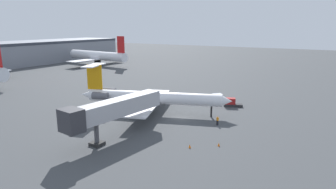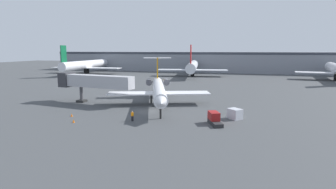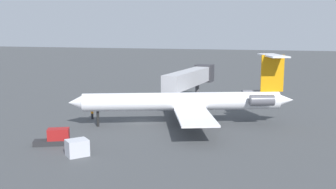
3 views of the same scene
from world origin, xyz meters
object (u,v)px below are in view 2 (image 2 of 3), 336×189
(ground_crew_marshaller, at_px, (132,116))
(traffic_cone_near, at_px, (72,115))
(cargo_container_uld, at_px, (235,114))
(jet_bridge, at_px, (91,81))
(traffic_cone_mid, at_px, (74,121))
(parked_airliner_west_mid, at_px, (192,67))
(parked_airliner_west_end, at_px, (86,65))
(regional_jet, at_px, (159,88))
(baggage_tug_lead, at_px, (214,119))

(ground_crew_marshaller, relative_size, traffic_cone_near, 3.07)
(ground_crew_marshaller, xyz_separation_m, cargo_container_uld, (16.15, 6.16, 0.02))
(jet_bridge, relative_size, ground_crew_marshaller, 10.95)
(ground_crew_marshaller, bearing_deg, traffic_cone_mid, -157.94)
(jet_bridge, relative_size, parked_airliner_west_mid, 0.51)
(traffic_cone_mid, bearing_deg, parked_airliner_west_mid, 87.50)
(parked_airliner_west_end, bearing_deg, regional_jet, -47.68)
(ground_crew_marshaller, distance_m, traffic_cone_mid, 9.45)
(regional_jet, height_order, baggage_tug_lead, regional_jet)
(jet_bridge, bearing_deg, baggage_tug_lead, -19.84)
(regional_jet, distance_m, jet_bridge, 14.87)
(jet_bridge, height_order, traffic_cone_near, jet_bridge)
(cargo_container_uld, distance_m, traffic_cone_mid, 26.72)
(jet_bridge, relative_size, cargo_container_uld, 6.67)
(regional_jet, relative_size, traffic_cone_mid, 54.76)
(regional_jet, relative_size, parked_airliner_west_mid, 0.83)
(traffic_cone_mid, xyz_separation_m, parked_airliner_west_mid, (3.57, 81.88, 4.03))
(traffic_cone_near, bearing_deg, regional_jet, 52.70)
(ground_crew_marshaller, bearing_deg, baggage_tug_lead, 7.88)
(baggage_tug_lead, bearing_deg, parked_airliner_west_mid, 103.51)
(ground_crew_marshaller, xyz_separation_m, parked_airliner_west_end, (-57.85, 78.02, 3.42))
(jet_bridge, xyz_separation_m, baggage_tug_lead, (27.95, -10.08, -3.98))
(traffic_cone_near, relative_size, parked_airliner_west_mid, 0.02)
(regional_jet, relative_size, jet_bridge, 1.63)
(traffic_cone_mid, bearing_deg, baggage_tug_lead, 13.75)
(regional_jet, relative_size, traffic_cone_near, 54.76)
(traffic_cone_mid, bearing_deg, parked_airliner_west_end, 121.05)
(regional_jet, xyz_separation_m, jet_bridge, (-14.54, -2.81, 1.38))
(traffic_cone_near, relative_size, traffic_cone_mid, 1.00)
(baggage_tug_lead, xyz_separation_m, parked_airliner_west_end, (-71.06, 76.19, 3.44))
(regional_jet, distance_m, parked_airliner_west_mid, 63.81)
(jet_bridge, bearing_deg, parked_airliner_west_end, 123.11)
(baggage_tug_lead, height_order, parked_airliner_west_mid, parked_airliner_west_mid)
(parked_airliner_west_mid, bearing_deg, parked_airliner_west_end, -179.66)
(regional_jet, height_order, parked_airliner_west_mid, parked_airliner_west_mid)
(baggage_tug_lead, xyz_separation_m, cargo_container_uld, (2.94, 4.34, 0.04))
(traffic_cone_near, xyz_separation_m, parked_airliner_west_mid, (6.32, 78.44, 4.03))
(jet_bridge, bearing_deg, traffic_cone_mid, -68.80)
(parked_airliner_west_mid, bearing_deg, jet_bridge, -98.19)
(jet_bridge, distance_m, parked_airliner_west_mid, 67.11)
(cargo_container_uld, bearing_deg, parked_airliner_west_end, 135.84)
(ground_crew_marshaller, relative_size, baggage_tug_lead, 0.40)
(regional_jet, height_order, parked_airliner_west_end, parked_airliner_west_end)
(traffic_cone_near, bearing_deg, ground_crew_marshaller, 0.54)
(baggage_tug_lead, relative_size, cargo_container_uld, 1.52)
(ground_crew_marshaller, height_order, traffic_cone_mid, ground_crew_marshaller)
(regional_jet, xyz_separation_m, parked_airliner_west_end, (-57.65, 63.30, 0.84))
(baggage_tug_lead, bearing_deg, cargo_container_uld, 55.84)
(traffic_cone_near, height_order, parked_airliner_west_mid, parked_airliner_west_mid)
(baggage_tug_lead, height_order, parked_airliner_west_end, parked_airliner_west_end)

